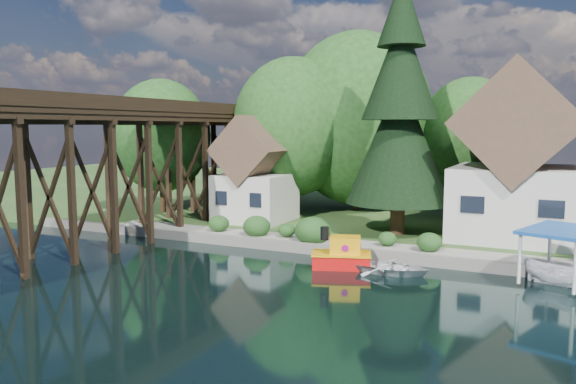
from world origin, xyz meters
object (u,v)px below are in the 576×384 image
object	(u,v)px
trestle_bridge	(115,161)
tugboat	(342,255)
house_left	(517,165)
boat_white_a	(393,266)
boat_canopy	(561,262)
shed	(255,176)
conifer	(400,111)

from	to	relation	value
trestle_bridge	tugboat	xyz separation A→B (m)	(15.13, 0.48, -4.67)
trestle_bridge	house_left	bearing A→B (deg)	25.21
boat_white_a	boat_canopy	distance (m)	7.89
boat_white_a	boat_canopy	xyz separation A→B (m)	(7.76, 1.17, 0.79)
shed	conifer	xyz separation A→B (m)	(10.98, -0.64, 4.72)
shed	boat_canopy	bearing A→B (deg)	-20.38
conifer	boat_canopy	world-z (taller)	conifer
conifer	boat_canopy	distance (m)	14.03
house_left	boat_canopy	distance (m)	10.33
boat_white_a	house_left	bearing A→B (deg)	-27.04
conifer	shed	bearing A→B (deg)	176.64
conifer	tugboat	xyz separation A→B (m)	(-0.85, -8.20, -7.87)
shed	tugboat	distance (m)	13.81
conifer	boat_white_a	size ratio (longest dim) A/B	4.44
trestle_bridge	boat_white_a	distance (m)	18.57
boat_white_a	shed	bearing A→B (deg)	54.83
trestle_bridge	house_left	xyz separation A→B (m)	(23.00, 10.83, -0.21)
tugboat	boat_canopy	world-z (taller)	boat_canopy
conifer	boat_canopy	size ratio (longest dim) A/B	3.34
trestle_bridge	boat_canopy	size ratio (longest dim) A/B	8.84
boat_canopy	shed	bearing A→B (deg)	159.62
shed	boat_canopy	world-z (taller)	shed
trestle_bridge	boat_white_a	size ratio (longest dim) A/B	11.75
trestle_bridge	conifer	world-z (taller)	conifer
tugboat	boat_canopy	xyz separation A→B (m)	(10.51, 1.17, 0.51)
trestle_bridge	conifer	bearing A→B (deg)	28.51
house_left	tugboat	world-z (taller)	house_left
tugboat	boat_canopy	bearing A→B (deg)	6.37
shed	boat_canopy	size ratio (longest dim) A/B	1.57
boat_white_a	trestle_bridge	bearing A→B (deg)	90.85
shed	conifer	distance (m)	11.97
conifer	boat_canopy	xyz separation A→B (m)	(9.66, -7.03, -7.36)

